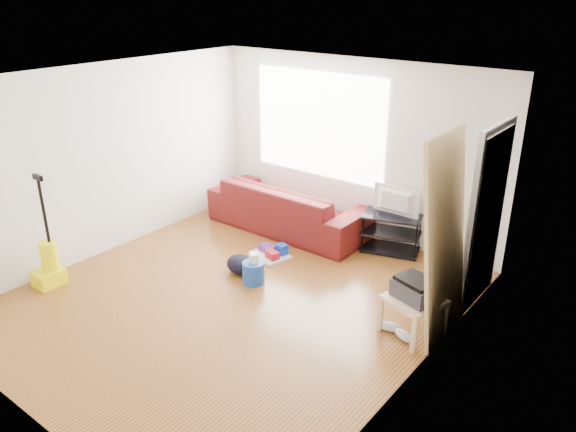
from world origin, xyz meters
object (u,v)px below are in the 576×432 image
Objects in this scene: side_table at (414,304)px; backpack at (241,272)px; bucket at (254,282)px; sofa at (289,229)px; tv_stand at (392,233)px; vacuum at (49,265)px; cleaning_tray at (272,253)px.

side_table is 1.62× the size of backpack.
side_table is at bearing 5.69° from bucket.
tv_stand is at bearing -170.17° from sofa.
tv_stand reaches higher than backpack.
bucket is 0.32m from backpack.
backpack is (-1.21, -1.72, -0.27)m from tv_stand.
sofa reaches higher than backpack.
side_table reaches higher than backpack.
backpack is 2.32m from vacuum.
tv_stand is at bearing 124.78° from side_table.
vacuum is at bearing -118.65° from backpack.
sofa is at bearing 172.61° from tv_stand.
vacuum reaches higher than sofa.
side_table is 2.06m from bucket.
tv_stand reaches higher than sofa.
tv_stand is 2.16× the size of backpack.
vacuum reaches higher than backpack.
tv_stand is 1.49× the size of cleaning_tray.
vacuum reaches higher than tv_stand.
cleaning_tray is 2.78m from vacuum.
side_table is 4.32m from vacuum.
cleaning_tray reaches higher than bucket.
sofa is 1.49m from backpack.
bucket is 0.73m from cleaning_tray.
cleaning_tray is 1.46× the size of backpack.
bucket is at bearing -1.39° from backpack.
sofa is 1.76× the size of vacuum.
bucket is at bearing 113.00° from sofa.
backpack is at bearing -93.77° from cleaning_tray.
backpack is at bearing -142.36° from tv_stand.
sofa is 3.02m from side_table.
sofa is 6.08× the size of backpack.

